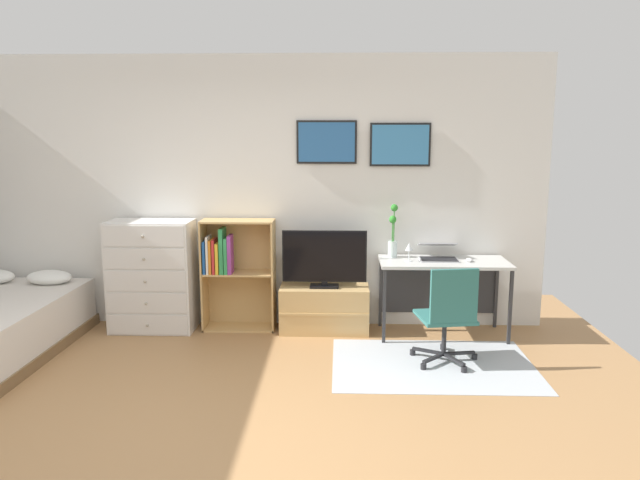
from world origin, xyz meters
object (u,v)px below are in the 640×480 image
Objects in this scene: tv_stand at (324,309)px; laptop at (438,252)px; desk at (442,273)px; bamboo_vase at (393,234)px; dresser at (152,276)px; office_chair at (449,313)px; computer_mouse at (469,260)px; bookshelf at (232,267)px; television at (324,259)px; wine_glass at (409,248)px.

laptop reaches higher than tv_stand.
tv_stand is at bearing 179.71° from desk.
bamboo_vase is (-0.43, 0.06, 0.17)m from laptop.
dresser is 1.28× the size of office_chair.
desk is (1.15, -0.01, 0.38)m from tv_stand.
laptop is at bearing 156.33° from computer_mouse.
bookshelf is at bearing 175.72° from computer_mouse.
dresser reaches higher than television.
office_chair is at bearing -95.46° from desk.
computer_mouse is (0.23, -0.11, 0.15)m from desk.
computer_mouse is at bearing -1.88° from dresser.
desk is 0.45m from wine_glass.
desk is at bearing -0.29° from tv_stand.
dresser reaches higher than desk.
bookshelf is at bearing 176.51° from tv_stand.
television is at bearing 172.42° from wine_glass.
office_chair is (-0.08, -0.86, -0.14)m from desk.
computer_mouse is 0.76m from bamboo_vase.
wine_glass is at bearing -6.14° from bookshelf.
wine_glass is (0.81, -0.13, 0.65)m from tv_stand.
dresser is 0.90× the size of desk.
television is 1.15m from desk.
desk is 2.33× the size of bamboo_vase.
tv_stand is at bearing 175.19° from computer_mouse.
bookshelf is 1.34× the size of television.
bookshelf is at bearing 179.22° from laptop.
computer_mouse is at bearing -25.28° from desk.
office_chair is 0.94m from laptop.
tv_stand is 1.00m from bamboo_vase.
dresser is 1.74m from tv_stand.
tv_stand is 1.21m from desk.
bamboo_vase is (-0.71, 0.18, 0.21)m from computer_mouse.
wine_glass is (-0.57, -0.01, 0.12)m from computer_mouse.
bamboo_vase is 2.92× the size of wine_glass.
laptop is (1.10, 0.03, 0.07)m from television.
desk is 0.88m from office_chair.
tv_stand is 8.38× the size of computer_mouse.
television reaches higher than laptop.
desk is 1.42× the size of office_chair.
tv_stand is 1.39m from office_chair.
bamboo_vase reaches higher than television.
laptop is (-0.04, 0.01, 0.20)m from desk.
computer_mouse is at bearing 58.08° from office_chair.
television is at bearing -4.87° from bookshelf.
dresser is 2.41m from bamboo_vase.
computer_mouse is (2.30, -0.17, 0.13)m from bookshelf.
television is (0.00, -0.02, 0.51)m from tv_stand.
desk is at bearing -1.72° from bookshelf.
laptop is (2.02, -0.05, 0.17)m from bookshelf.
computer_mouse is 0.20× the size of bamboo_vase.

